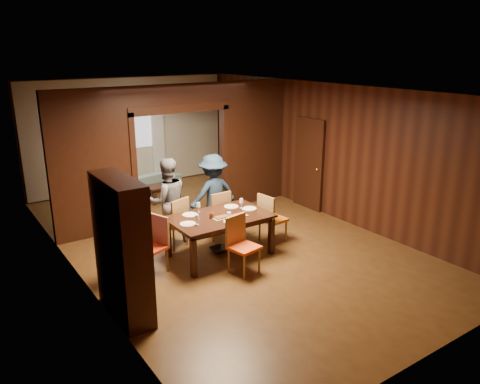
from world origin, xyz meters
TOP-DOWN VIEW (x-y plane):
  - floor at (0.00, 0.00)m, footprint 9.00×9.00m
  - ceiling at (0.00, 0.00)m, footprint 5.50×9.00m
  - room_walls at (0.00, 1.89)m, footprint 5.52×9.01m
  - person_purple at (-2.02, -0.58)m, footprint 0.49×0.66m
  - person_grey at (-0.89, 0.48)m, footprint 0.88×0.73m
  - person_navy at (0.08, 0.43)m, footprint 1.05×0.61m
  - sofa at (0.16, 3.85)m, footprint 1.81×0.95m
  - serving_bowl at (-0.35, -0.48)m, footprint 0.34×0.34m
  - dining_table at (-0.41, -0.61)m, footprint 1.77×1.10m
  - coffee_table at (0.13, 2.87)m, footprint 0.80×0.50m
  - chair_left at (-1.71, -0.55)m, footprint 0.56×0.56m
  - chair_right at (0.78, -0.63)m, footprint 0.49×0.49m
  - chair_far_l at (-0.91, 0.25)m, footprint 0.56×0.56m
  - chair_far_r at (-0.02, 0.17)m, footprint 0.45×0.45m
  - chair_near at (-0.43, -1.40)m, footprint 0.52×0.52m
  - hutch at (-2.53, -1.50)m, footprint 0.40×1.20m
  - door_right at (2.70, 0.50)m, footprint 0.06×0.90m
  - window_far at (0.00, 4.44)m, footprint 1.20×0.03m
  - curtain_left at (-0.75, 4.40)m, footprint 0.35×0.06m
  - curtain_right at (0.75, 4.40)m, footprint 0.35×0.06m
  - plate_left at (-1.07, -0.64)m, footprint 0.27×0.27m
  - plate_far_l at (-0.82, -0.26)m, footprint 0.27×0.27m
  - plate_far_r at (0.04, -0.31)m, footprint 0.27×0.27m
  - plate_right at (0.25, -0.59)m, footprint 0.27×0.27m
  - plate_near at (-0.39, -0.96)m, footprint 0.27×0.27m
  - platter_a at (-0.45, -0.73)m, footprint 0.30×0.20m
  - platter_b at (-0.13, -0.81)m, footprint 0.30×0.20m
  - wineglass_left at (-0.95, -0.76)m, footprint 0.08×0.08m
  - wineglass_far at (-0.61, -0.21)m, footprint 0.08×0.08m
  - wineglass_right at (0.16, -0.46)m, footprint 0.08×0.08m
  - tumbler at (-0.38, -0.87)m, footprint 0.07×0.07m
  - condiment_jar at (-0.59, -0.63)m, footprint 0.08×0.08m

SIDE VIEW (x-z plane):
  - floor at x=0.00m, z-range 0.00..0.00m
  - coffee_table at x=0.13m, z-range 0.00..0.40m
  - sofa at x=0.16m, z-range 0.00..0.50m
  - dining_table at x=-0.41m, z-range 0.00..0.76m
  - chair_left at x=-1.71m, z-range 0.00..0.97m
  - chair_right at x=0.78m, z-range 0.00..0.97m
  - chair_far_l at x=-0.91m, z-range 0.00..0.97m
  - chair_far_r at x=-0.02m, z-range 0.00..0.97m
  - chair_near at x=-0.43m, z-range 0.00..0.97m
  - plate_left at x=-1.07m, z-range 0.76..0.77m
  - plate_far_l at x=-0.82m, z-range 0.76..0.77m
  - plate_far_r at x=0.04m, z-range 0.76..0.77m
  - plate_right at x=0.25m, z-range 0.76..0.77m
  - plate_near at x=-0.39m, z-range 0.76..0.77m
  - platter_a at x=-0.45m, z-range 0.76..0.80m
  - platter_b at x=-0.13m, z-range 0.76..0.80m
  - serving_bowl at x=-0.35m, z-range 0.76..0.84m
  - person_navy at x=0.08m, z-range 0.00..1.62m
  - condiment_jar at x=-0.59m, z-range 0.76..0.87m
  - person_purple at x=-2.02m, z-range 0.00..1.65m
  - tumbler at x=-0.38m, z-range 0.76..0.90m
  - person_grey at x=-0.89m, z-range 0.00..1.66m
  - wineglass_left at x=-0.95m, z-range 0.76..0.94m
  - wineglass_far at x=-0.61m, z-range 0.76..0.94m
  - wineglass_right at x=0.16m, z-range 0.76..0.94m
  - hutch at x=-2.53m, z-range 0.00..2.00m
  - door_right at x=2.70m, z-range 0.00..2.10m
  - curtain_left at x=-0.75m, z-range 0.05..2.45m
  - curtain_right at x=0.75m, z-range 0.05..2.45m
  - room_walls at x=0.00m, z-range 0.06..2.96m
  - window_far at x=0.00m, z-range 1.05..2.35m
  - ceiling at x=0.00m, z-range 2.89..2.91m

